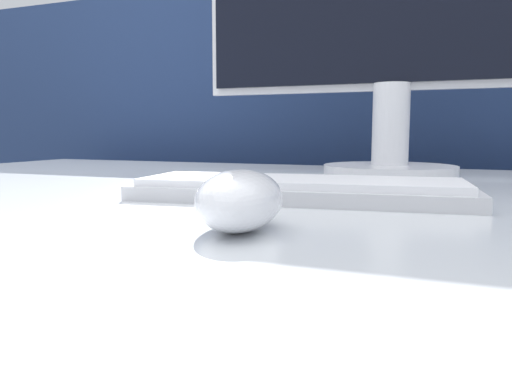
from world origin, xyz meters
name	(u,v)px	position (x,y,z in m)	size (l,w,h in m)	color
partition_panel	(369,227)	(0.00, 0.70, 0.62)	(5.00, 0.03, 1.23)	navy
computer_mouse_near	(240,200)	(0.04, -0.19, 0.80)	(0.08, 0.12, 0.05)	white
keyboard	(301,189)	(0.03, 0.00, 0.79)	(0.39, 0.17, 0.02)	silver
monitor	(395,3)	(0.09, 0.33, 1.06)	(0.66, 0.22, 0.51)	white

